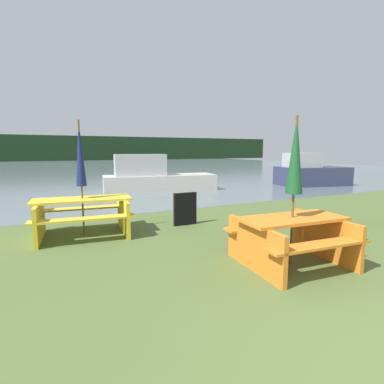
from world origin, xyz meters
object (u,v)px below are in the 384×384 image
at_px(umbrella_navy, 80,155).
at_px(picnic_table_orange, 291,235).
at_px(boat, 155,178).
at_px(picnic_table_yellow, 83,213).
at_px(boat_second, 310,173).
at_px(umbrella_darkgreen, 295,156).
at_px(signboard, 185,209).

bearing_deg(umbrella_navy, picnic_table_orange, -48.67).
bearing_deg(boat, picnic_table_orange, -87.64).
bearing_deg(boat, picnic_table_yellow, -113.45).
distance_m(picnic_table_yellow, umbrella_navy, 1.16).
height_order(picnic_table_yellow, umbrella_navy, umbrella_navy).
relative_size(picnic_table_yellow, boat, 0.41).
xyz_separation_m(picnic_table_orange, boat_second, (8.41, 7.39, 0.16)).
height_order(picnic_table_orange, umbrella_navy, umbrella_navy).
xyz_separation_m(umbrella_navy, umbrella_darkgreen, (2.65, -3.01, -0.00)).
bearing_deg(boat, boat_second, -2.29).
relative_size(umbrella_darkgreen, signboard, 2.95).
relative_size(umbrella_darkgreen, boat, 0.46).
height_order(umbrella_navy, boat_second, umbrella_navy).
relative_size(boat_second, signboard, 4.81).
bearing_deg(boat_second, boat, -176.95).
relative_size(umbrella_darkgreen, boat_second, 0.61).
distance_m(umbrella_navy, umbrella_darkgreen, 4.01).
xyz_separation_m(umbrella_darkgreen, signboard, (-0.44, 2.87, -1.25)).
bearing_deg(boat_second, umbrella_navy, -145.20).
relative_size(picnic_table_orange, boat_second, 0.47).
bearing_deg(umbrella_darkgreen, boat_second, 41.31).
bearing_deg(umbrella_darkgreen, umbrella_navy, 131.33).
height_order(picnic_table_orange, signboard, signboard).
bearing_deg(picnic_table_orange, umbrella_darkgreen, 82.87).
distance_m(umbrella_darkgreen, boat, 8.84).
bearing_deg(umbrella_darkgreen, picnic_table_orange, -97.13).
distance_m(picnic_table_yellow, umbrella_darkgreen, 4.17).
xyz_separation_m(picnic_table_yellow, signboard, (2.20, -0.14, -0.09)).
bearing_deg(picnic_table_yellow, umbrella_navy, -90.00).
bearing_deg(boat_second, picnic_table_orange, -125.51).
bearing_deg(signboard, picnic_table_orange, -81.19).
distance_m(picnic_table_yellow, boat, 6.71).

